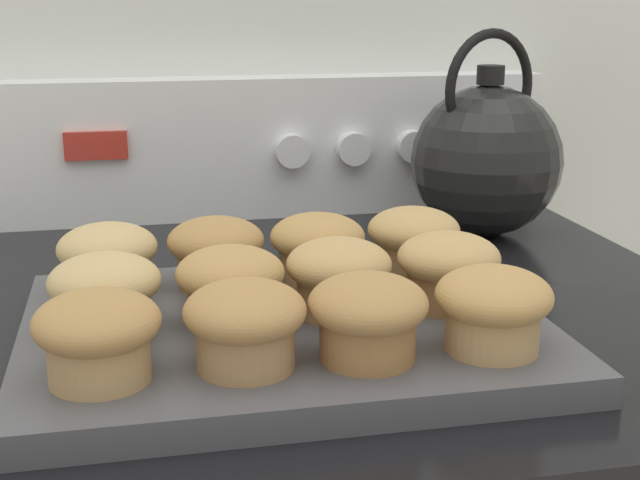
# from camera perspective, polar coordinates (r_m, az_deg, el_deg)

# --- Properties ---
(control_panel) EXTENTS (0.73, 0.07, 0.16)m
(control_panel) POSITION_cam_1_polar(r_m,az_deg,el_deg) (1.05, -4.97, 5.92)
(control_panel) COLOR white
(control_panel) RESTS_ON stove_range
(muffin_pan) EXTENTS (0.38, 0.30, 0.02)m
(muffin_pan) POSITION_cam_1_polar(r_m,az_deg,el_deg) (0.67, -2.25, -5.95)
(muffin_pan) COLOR #4C4C51
(muffin_pan) RESTS_ON stove_range
(muffin_r0_c0) EXTENTS (0.08, 0.08, 0.06)m
(muffin_r0_c0) POSITION_cam_1_polar(r_m,az_deg,el_deg) (0.57, -14.05, -5.87)
(muffin_r0_c0) COLOR tan
(muffin_r0_c0) RESTS_ON muffin_pan
(muffin_r0_c1) EXTENTS (0.08, 0.08, 0.06)m
(muffin_r0_c1) POSITION_cam_1_polar(r_m,az_deg,el_deg) (0.57, -4.81, -5.29)
(muffin_r0_c1) COLOR #A37A4C
(muffin_r0_c1) RESTS_ON muffin_pan
(muffin_r0_c2) EXTENTS (0.08, 0.08, 0.06)m
(muffin_r0_c2) POSITION_cam_1_polar(r_m,az_deg,el_deg) (0.58, 3.08, -4.82)
(muffin_r0_c2) COLOR olive
(muffin_r0_c2) RESTS_ON muffin_pan
(muffin_r0_c3) EXTENTS (0.08, 0.08, 0.06)m
(muffin_r0_c3) POSITION_cam_1_polar(r_m,az_deg,el_deg) (0.61, 11.03, -4.22)
(muffin_r0_c3) COLOR tan
(muffin_r0_c3) RESTS_ON muffin_pan
(muffin_r1_c0) EXTENTS (0.08, 0.08, 0.06)m
(muffin_r1_c0) POSITION_cam_1_polar(r_m,az_deg,el_deg) (0.64, -13.59, -3.25)
(muffin_r1_c0) COLOR tan
(muffin_r1_c0) RESTS_ON muffin_pan
(muffin_r1_c1) EXTENTS (0.08, 0.08, 0.06)m
(muffin_r1_c1) POSITION_cam_1_polar(r_m,az_deg,el_deg) (0.65, -5.75, -2.81)
(muffin_r1_c1) COLOR tan
(muffin_r1_c1) RESTS_ON muffin_pan
(muffin_r1_c2) EXTENTS (0.08, 0.08, 0.06)m
(muffin_r1_c2) POSITION_cam_1_polar(r_m,az_deg,el_deg) (0.66, 1.22, -2.23)
(muffin_r1_c2) COLOR #A37A4C
(muffin_r1_c2) RESTS_ON muffin_pan
(muffin_r1_c3) EXTENTS (0.08, 0.08, 0.06)m
(muffin_r1_c3) POSITION_cam_1_polar(r_m,az_deg,el_deg) (0.69, 8.23, -1.76)
(muffin_r1_c3) COLOR olive
(muffin_r1_c3) RESTS_ON muffin_pan
(muffin_r2_c0) EXTENTS (0.08, 0.08, 0.06)m
(muffin_r2_c0) POSITION_cam_1_polar(r_m,az_deg,el_deg) (0.73, -13.43, -1.08)
(muffin_r2_c0) COLOR tan
(muffin_r2_c0) RESTS_ON muffin_pan
(muffin_r2_c1) EXTENTS (0.08, 0.08, 0.06)m
(muffin_r2_c1) POSITION_cam_1_polar(r_m,az_deg,el_deg) (0.73, -6.67, -0.65)
(muffin_r2_c1) COLOR tan
(muffin_r2_c1) RESTS_ON muffin_pan
(muffin_r2_c2) EXTENTS (0.08, 0.08, 0.06)m
(muffin_r2_c2) POSITION_cam_1_polar(r_m,az_deg,el_deg) (0.74, -0.16, -0.38)
(muffin_r2_c2) COLOR #A37A4C
(muffin_r2_c2) RESTS_ON muffin_pan
(muffin_r2_c3) EXTENTS (0.08, 0.08, 0.06)m
(muffin_r2_c3) POSITION_cam_1_polar(r_m,az_deg,el_deg) (0.77, 6.00, 0.08)
(muffin_r2_c3) COLOR #A37A4C
(muffin_r2_c3) RESTS_ON muffin_pan
(tea_kettle) EXTENTS (0.19, 0.16, 0.22)m
(tea_kettle) POSITION_cam_1_polar(r_m,az_deg,el_deg) (0.98, 10.66, 5.22)
(tea_kettle) COLOR black
(tea_kettle) RESTS_ON stove_range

